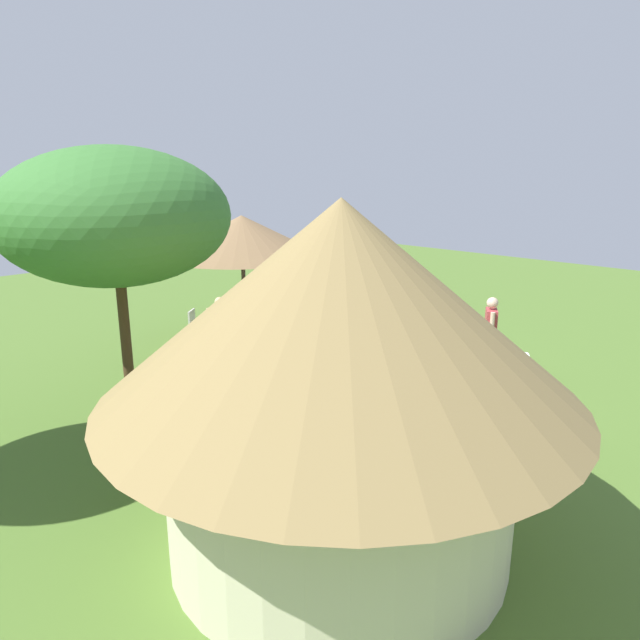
# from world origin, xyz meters

# --- Properties ---
(ground_plane) EXTENTS (36.00, 36.00, 0.00)m
(ground_plane) POSITION_xyz_m (0.00, 0.00, 0.00)
(ground_plane) COLOR #4E6F2A
(thatched_hut) EXTENTS (5.27, 5.27, 4.02)m
(thatched_hut) POSITION_xyz_m (-3.48, 4.75, 2.30)
(thatched_hut) COLOR beige
(thatched_hut) RESTS_ON ground_plane
(shade_umbrella) EXTENTS (3.86, 3.86, 3.23)m
(shade_umbrella) POSITION_xyz_m (3.30, 0.67, 2.75)
(shade_umbrella) COLOR #443029
(shade_umbrella) RESTS_ON ground_plane
(patio_dining_table) EXTENTS (1.55, 1.10, 0.74)m
(patio_dining_table) POSITION_xyz_m (3.30, 0.67, 0.66)
(patio_dining_table) COLOR silver
(patio_dining_table) RESTS_ON ground_plane
(patio_chair_east_end) EXTENTS (0.60, 0.61, 0.90)m
(patio_chair_east_end) POSITION_xyz_m (2.33, -0.11, 0.52)
(patio_chair_east_end) COLOR silver
(patio_chair_east_end) RESTS_ON ground_plane
(patio_chair_west_end) EXTENTS (0.60, 0.60, 0.90)m
(patio_chair_west_end) POSITION_xyz_m (4.29, -0.09, 0.52)
(patio_chair_west_end) COLOR white
(patio_chair_west_end) RESTS_ON ground_plane
(patio_chair_near_lawn) EXTENTS (0.60, 0.61, 0.90)m
(patio_chair_near_lawn) POSITION_xyz_m (4.28, 1.43, 0.52)
(patio_chair_near_lawn) COLOR silver
(patio_chair_near_lawn) RESTS_ON ground_plane
(patio_chair_near_hut) EXTENTS (0.61, 0.60, 0.90)m
(patio_chair_near_hut) POSITION_xyz_m (2.53, 1.64, 0.52)
(patio_chair_near_hut) COLOR silver
(patio_chair_near_hut) RESTS_ON ground_plane
(guest_beside_umbrella) EXTENTS (0.41, 0.46, 1.55)m
(guest_beside_umbrella) POSITION_xyz_m (3.38, -1.21, 0.93)
(guest_beside_umbrella) COLOR black
(guest_beside_umbrella) RESTS_ON ground_plane
(guest_behind_table) EXTENTS (0.44, 0.47, 1.64)m
(guest_behind_table) POSITION_xyz_m (2.37, 2.07, 0.99)
(guest_behind_table) COLOR black
(guest_behind_table) RESTS_ON ground_plane
(standing_watcher) EXTENTS (0.43, 0.54, 1.74)m
(standing_watcher) POSITION_xyz_m (-2.08, -1.52, 1.05)
(standing_watcher) COLOR black
(standing_watcher) RESTS_ON ground_plane
(striped_lounge_chair) EXTENTS (0.86, 0.95, 0.66)m
(striped_lounge_chair) POSITION_xyz_m (0.79, 2.01, 0.26)
(striped_lounge_chair) COLOR #C64247
(striped_lounge_chair) RESTS_ON ground_plane
(zebra_nearest_camera) EXTENTS (2.07, 1.12, 1.52)m
(zebra_nearest_camera) POSITION_xyz_m (1.62, -2.08, 0.99)
(zebra_nearest_camera) COLOR silver
(zebra_nearest_camera) RESTS_ON ground_plane
(zebra_by_umbrella) EXTENTS (2.06, 0.98, 1.48)m
(zebra_by_umbrella) POSITION_xyz_m (-0.37, -0.47, 0.94)
(zebra_by_umbrella) COLOR silver
(zebra_by_umbrella) RESTS_ON ground_plane
(zebra_toward_hut) EXTENTS (1.92, 1.53, 1.49)m
(zebra_toward_hut) POSITION_xyz_m (-2.95, 0.65, 0.96)
(zebra_toward_hut) COLOR silver
(zebra_toward_hut) RESTS_ON ground_plane
(acacia_tree_right_background) EXTENTS (3.64, 3.64, 4.66)m
(acacia_tree_right_background) POSITION_xyz_m (1.21, 4.85, 3.56)
(acacia_tree_right_background) COLOR #46321C
(acacia_tree_right_background) RESTS_ON ground_plane
(brick_patio_kerb) EXTENTS (2.51, 1.89, 0.08)m
(brick_patio_kerb) POSITION_xyz_m (3.23, -2.88, 0.04)
(brick_patio_kerb) COLOR #A24A49
(brick_patio_kerb) RESTS_ON ground_plane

